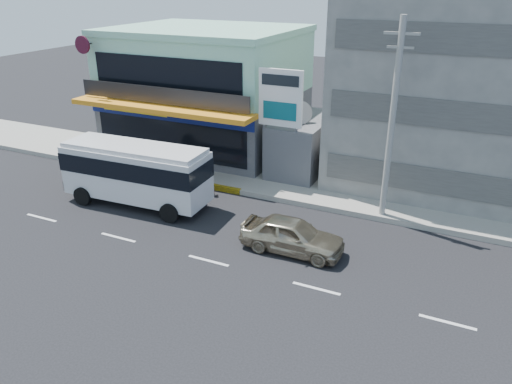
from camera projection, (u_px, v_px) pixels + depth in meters
ground at (209, 261)px, 21.99m from camera, size 120.00×120.00×0.00m
sidewalk at (372, 198)px, 27.86m from camera, size 70.00×5.00×0.30m
shop_building at (208, 93)px, 35.09m from camera, size 12.40×11.70×8.00m
concrete_building at (495, 65)px, 27.75m from camera, size 16.00×12.00×14.00m
gap_structure at (304, 146)px, 31.25m from camera, size 3.00×6.00×3.50m
satellite_dish at (299, 121)px, 29.69m from camera, size 1.50×1.50×0.15m
billboard at (280, 105)px, 27.86m from camera, size 2.60×0.18×6.90m
utility_pole_near at (392, 122)px, 23.74m from camera, size 1.60×0.30×10.00m
minibus at (136, 170)px, 26.69m from camera, size 8.17×3.13×3.37m
sedan at (292, 235)px, 22.47m from camera, size 4.75×1.94×1.62m
motorcycle_rider at (204, 182)px, 28.60m from camera, size 1.74×1.01×2.11m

